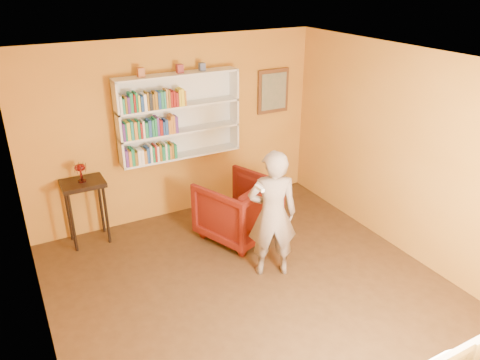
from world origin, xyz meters
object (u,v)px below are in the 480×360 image
object	(u,v)px
console_table	(84,192)
ruby_lustre	(80,169)
bookshelf	(178,116)
person	(272,214)
armchair	(238,209)

from	to	relation	value
console_table	ruby_lustre	distance (m)	0.34
bookshelf	console_table	world-z (taller)	bookshelf
ruby_lustre	console_table	bearing A→B (deg)	-75.96
console_table	ruby_lustre	xyz separation A→B (m)	(-0.00, 0.00, 0.34)
person	bookshelf	bearing A→B (deg)	-55.82
console_table	armchair	bearing A→B (deg)	-24.28
bookshelf	person	xyz separation A→B (m)	(0.40, -2.00, -0.77)
console_table	person	size ratio (longest dim) A/B	0.56
ruby_lustre	armchair	xyz separation A→B (m)	(1.91, -0.86, -0.67)
console_table	person	distance (m)	2.62
armchair	person	xyz separation A→B (m)	(-0.04, -0.98, 0.39)
ruby_lustre	person	size ratio (longest dim) A/B	0.15
bookshelf	ruby_lustre	size ratio (longest dim) A/B	7.08
bookshelf	person	bearing A→B (deg)	-78.79
console_table	bookshelf	bearing A→B (deg)	6.20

